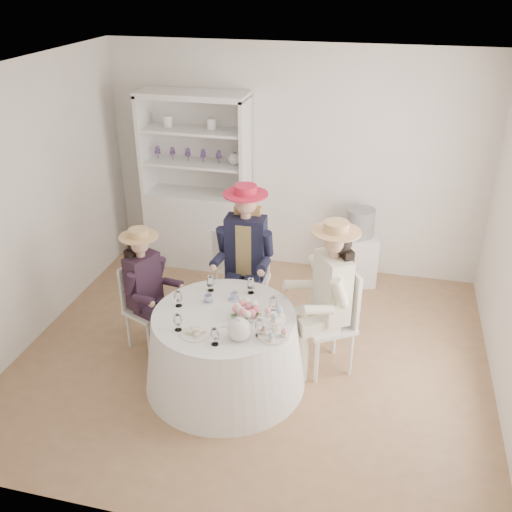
# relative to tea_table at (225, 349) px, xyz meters

# --- Properties ---
(ground) EXTENTS (4.50, 4.50, 0.00)m
(ground) POSITION_rel_tea_table_xyz_m (0.16, 0.44, -0.36)
(ground) COLOR olive
(ground) RESTS_ON ground
(ceiling) EXTENTS (4.50, 4.50, 0.00)m
(ceiling) POSITION_rel_tea_table_xyz_m (0.16, 0.44, 2.34)
(ceiling) COLOR white
(ceiling) RESTS_ON wall_back
(wall_back) EXTENTS (4.50, 0.00, 4.50)m
(wall_back) POSITION_rel_tea_table_xyz_m (0.16, 2.44, 0.99)
(wall_back) COLOR silver
(wall_back) RESTS_ON ground
(wall_front) EXTENTS (4.50, 0.00, 4.50)m
(wall_front) POSITION_rel_tea_table_xyz_m (0.16, -1.56, 0.99)
(wall_front) COLOR silver
(wall_front) RESTS_ON ground
(wall_left) EXTENTS (0.00, 4.50, 4.50)m
(wall_left) POSITION_rel_tea_table_xyz_m (-2.09, 0.44, 0.99)
(wall_left) COLOR silver
(wall_left) RESTS_ON ground
(tea_table) EXTENTS (1.46, 1.46, 0.73)m
(tea_table) POSITION_rel_tea_table_xyz_m (0.00, 0.00, 0.00)
(tea_table) COLOR white
(tea_table) RESTS_ON ground
(hutch) EXTENTS (1.42, 0.84, 2.16)m
(hutch) POSITION_rel_tea_table_xyz_m (-0.98, 2.21, 0.41)
(hutch) COLOR silver
(hutch) RESTS_ON ground
(side_table) EXTENTS (0.50, 0.50, 0.62)m
(side_table) POSITION_rel_tea_table_xyz_m (1.01, 2.15, -0.05)
(side_table) COLOR silver
(side_table) RESTS_ON ground
(hatbox) EXTENTS (0.39, 0.39, 0.32)m
(hatbox) POSITION_rel_tea_table_xyz_m (1.01, 2.15, 0.42)
(hatbox) COLOR black
(hatbox) RESTS_ON side_table
(guest_left) EXTENTS (0.54, 0.49, 1.29)m
(guest_left) POSITION_rel_tea_table_xyz_m (-0.89, 0.35, 0.37)
(guest_left) COLOR silver
(guest_left) RESTS_ON ground
(guest_mid) EXTENTS (0.56, 0.59, 1.56)m
(guest_mid) POSITION_rel_tea_table_xyz_m (-0.05, 0.96, 0.52)
(guest_mid) COLOR silver
(guest_mid) RESTS_ON ground
(guest_right) EXTENTS (0.65, 0.60, 1.52)m
(guest_right) POSITION_rel_tea_table_xyz_m (0.86, 0.42, 0.49)
(guest_right) COLOR silver
(guest_right) RESTS_ON ground
(spare_chair) EXTENTS (0.38, 0.38, 0.86)m
(spare_chair) POSITION_rel_tea_table_xyz_m (-0.37, 1.47, 0.10)
(spare_chair) COLOR silver
(spare_chair) RESTS_ON ground
(teacup_a) EXTENTS (0.08, 0.08, 0.06)m
(teacup_a) POSITION_rel_tea_table_xyz_m (-0.20, 0.17, 0.40)
(teacup_a) COLOR white
(teacup_a) RESTS_ON tea_table
(teacup_b) EXTENTS (0.08, 0.08, 0.07)m
(teacup_b) POSITION_rel_tea_table_xyz_m (0.02, 0.26, 0.40)
(teacup_b) COLOR white
(teacup_b) RESTS_ON tea_table
(teacup_c) EXTENTS (0.09, 0.09, 0.07)m
(teacup_c) POSITION_rel_tea_table_xyz_m (0.22, 0.13, 0.40)
(teacup_c) COLOR white
(teacup_c) RESTS_ON tea_table
(flower_bowl) EXTENTS (0.21, 0.21, 0.05)m
(flower_bowl) POSITION_rel_tea_table_xyz_m (0.23, -0.02, 0.39)
(flower_bowl) COLOR white
(flower_bowl) RESTS_ON tea_table
(flower_arrangement) EXTENTS (0.18, 0.19, 0.07)m
(flower_arrangement) POSITION_rel_tea_table_xyz_m (0.20, 0.00, 0.45)
(flower_arrangement) COLOR pink
(flower_arrangement) RESTS_ON tea_table
(table_teapot) EXTENTS (0.28, 0.20, 0.21)m
(table_teapot) POSITION_rel_tea_table_xyz_m (0.23, -0.30, 0.45)
(table_teapot) COLOR white
(table_teapot) RESTS_ON tea_table
(sandwich_plate) EXTENTS (0.24, 0.24, 0.05)m
(sandwich_plate) POSITION_rel_tea_table_xyz_m (-0.14, -0.34, 0.38)
(sandwich_plate) COLOR white
(sandwich_plate) RESTS_ON tea_table
(cupcake_stand) EXTENTS (0.26, 0.26, 0.25)m
(cupcake_stand) POSITION_rel_tea_table_xyz_m (0.49, -0.21, 0.46)
(cupcake_stand) COLOR white
(cupcake_stand) RESTS_ON tea_table
(stemware_set) EXTENTS (0.92, 0.93, 0.15)m
(stemware_set) POSITION_rel_tea_table_xyz_m (0.00, 0.00, 0.44)
(stemware_set) COLOR white
(stemware_set) RESTS_ON tea_table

